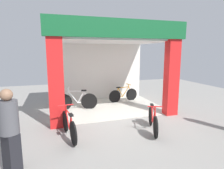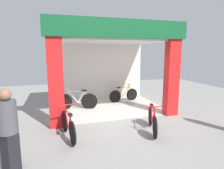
{
  "view_description": "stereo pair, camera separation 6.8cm",
  "coord_description": "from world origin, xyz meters",
  "px_view_note": "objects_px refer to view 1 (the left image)",
  "views": [
    {
      "loc": [
        -2.2,
        -6.14,
        2.4
      ],
      "look_at": [
        0.0,
        0.83,
        1.15
      ],
      "focal_mm": 30.53,
      "sensor_mm": 36.0,
      "label": 1
    },
    {
      "loc": [
        -2.13,
        -6.16,
        2.4
      ],
      "look_at": [
        0.0,
        0.83,
        1.15
      ],
      "focal_mm": 30.53,
      "sensor_mm": 36.0,
      "label": 2
    }
  ],
  "objects_px": {
    "bicycle_parked_0": "(153,120)",
    "pedestrian_1": "(9,130)",
    "bicycle_inside_1": "(77,101)",
    "bicycle_inside_0": "(123,95)",
    "bicycle_parked_1": "(69,126)"
  },
  "relations": [
    {
      "from": "bicycle_inside_0",
      "to": "bicycle_inside_1",
      "type": "relative_size",
      "value": 0.9
    },
    {
      "from": "bicycle_inside_1",
      "to": "bicycle_parked_1",
      "type": "relative_size",
      "value": 1.06
    },
    {
      "from": "bicycle_inside_0",
      "to": "bicycle_parked_0",
      "type": "distance_m",
      "value": 3.58
    },
    {
      "from": "bicycle_inside_1",
      "to": "bicycle_parked_0",
      "type": "distance_m",
      "value": 3.52
    },
    {
      "from": "bicycle_inside_0",
      "to": "bicycle_parked_0",
      "type": "bearing_deg",
      "value": -96.28
    },
    {
      "from": "bicycle_inside_1",
      "to": "bicycle_parked_0",
      "type": "height_order",
      "value": "bicycle_inside_1"
    },
    {
      "from": "bicycle_inside_0",
      "to": "bicycle_parked_0",
      "type": "relative_size",
      "value": 1.02
    },
    {
      "from": "bicycle_inside_0",
      "to": "bicycle_parked_1",
      "type": "height_order",
      "value": "bicycle_parked_1"
    },
    {
      "from": "bicycle_parked_1",
      "to": "bicycle_parked_0",
      "type": "bearing_deg",
      "value": -6.79
    },
    {
      "from": "bicycle_inside_0",
      "to": "bicycle_parked_1",
      "type": "xyz_separation_m",
      "value": [
        -2.88,
        -3.26,
        0.01
      ]
    },
    {
      "from": "bicycle_inside_0",
      "to": "bicycle_parked_0",
      "type": "height_order",
      "value": "bicycle_parked_0"
    },
    {
      "from": "bicycle_parked_1",
      "to": "pedestrian_1",
      "type": "relative_size",
      "value": 0.94
    },
    {
      "from": "bicycle_inside_0",
      "to": "bicycle_inside_1",
      "type": "height_order",
      "value": "bicycle_inside_1"
    },
    {
      "from": "bicycle_parked_0",
      "to": "pedestrian_1",
      "type": "xyz_separation_m",
      "value": [
        -3.72,
        -0.96,
        0.55
      ]
    },
    {
      "from": "bicycle_parked_1",
      "to": "pedestrian_1",
      "type": "bearing_deg",
      "value": -134.31
    }
  ]
}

